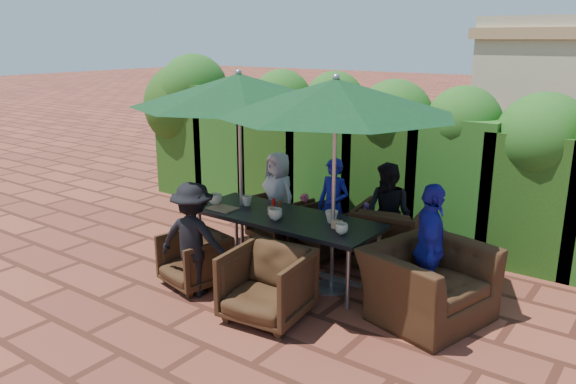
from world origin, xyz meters
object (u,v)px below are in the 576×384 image
Objects in this scene: umbrella_right at (336,97)px; dining_table at (285,222)px; chair_far_right at (390,232)px; chair_near_right at (267,282)px; umbrella_left at (239,90)px; chair_near_left at (194,257)px; chair_end_right at (429,272)px; chair_far_mid at (323,228)px; chair_far_left at (280,216)px.

dining_table is at bearing 177.94° from umbrella_right.
chair_near_right is (-0.36, -2.09, -0.02)m from chair_far_right.
umbrella_left is (-0.71, 0.04, 1.54)m from dining_table.
chair_near_right is (-0.16, -1.00, -1.80)m from umbrella_right.
umbrella_left is 3.83× the size of chair_near_left.
chair_end_right is at bearing 30.76° from chair_near_left.
umbrella_left reaches higher than chair_end_right.
dining_table is at bearing 65.45° from chair_near_left.
umbrella_right reaches higher than chair_far_mid.
chair_far_right reaches higher than dining_table.
chair_near_right is at bearing 5.37° from chair_near_left.
chair_near_left is 1.21m from chair_near_right.
chair_far_left is 0.90× the size of chair_near_right.
chair_near_left is (0.05, -0.92, -1.87)m from umbrella_left.
chair_near_right is at bearing 138.41° from chair_far_left.
chair_far_mid is (0.01, 0.85, -0.32)m from dining_table.
umbrella_left is 3.57× the size of chair_far_left.
dining_table is at bearing 144.54° from chair_far_left.
umbrella_left is 2.04m from chair_far_left.
chair_far_left is 1.04× the size of chair_far_mid.
chair_near_left is at bearing -126.80° from dining_table.
chair_far_left is (-0.03, 0.86, -1.84)m from umbrella_left.
umbrella_right is 3.06× the size of chair_far_right.
chair_far_mid is at bearing 48.03° from umbrella_left.
umbrella_right is at bearing 143.63° from chair_far_mid.
umbrella_left is 3.71× the size of chair_far_mid.
dining_table is 2.77× the size of chair_far_right.
chair_far_right is (0.89, 1.06, -0.24)m from dining_table.
chair_far_mid is (0.73, 0.81, -1.86)m from umbrella_left.
umbrella_left reaches higher than dining_table.
chair_near_right is (0.53, -1.03, -0.27)m from dining_table.
chair_far_left is 1.78m from chair_near_left.
chair_end_right reaches higher than chair_near_left.
umbrella_left is at bearing 63.58° from chair_far_mid.
chair_end_right is at bearing 169.97° from chair_far_mid.
chair_far_left is at bearing 129.70° from dining_table.
chair_far_left is at bearing 91.99° from umbrella_left.
chair_far_left is at bearing 85.54° from chair_end_right.
chair_far_left is at bearing -3.66° from chair_far_right.
chair_end_right reaches higher than chair_near_right.
chair_near_left is (-0.68, -1.73, -0.01)m from chair_far_mid.
chair_end_right reaches higher than chair_far_mid.
chair_end_right is (1.33, 0.99, 0.11)m from chair_near_right.
dining_table is 1.19m from chair_near_right.
chair_end_right reaches higher than chair_far_right.
chair_far_mid is at bearing 80.92° from chair_near_left.
chair_end_right is at bearing -0.74° from umbrella_right.
chair_far_right is at bearing 63.66° from chair_near_left.
umbrella_left reaches higher than chair_far_right.
chair_end_right is (0.97, -1.10, 0.08)m from chair_far_right.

